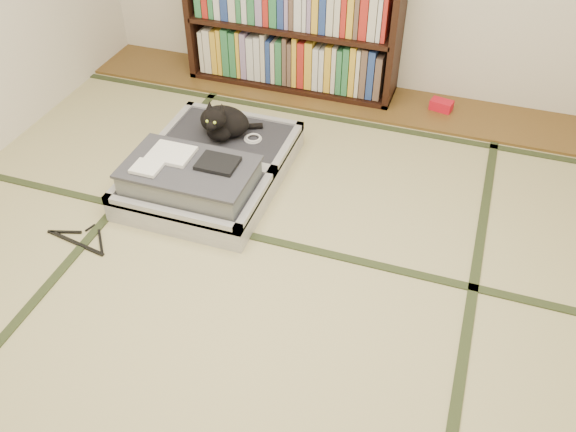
% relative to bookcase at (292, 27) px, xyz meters
% --- Properties ---
extents(floor, '(4.50, 4.50, 0.00)m').
position_rel_bookcase_xyz_m(floor, '(0.50, -2.07, -0.45)').
color(floor, '#C4B582').
rests_on(floor, ground).
extents(wood_strip, '(4.00, 0.50, 0.02)m').
position_rel_bookcase_xyz_m(wood_strip, '(0.50, -0.07, -0.44)').
color(wood_strip, brown).
rests_on(wood_strip, ground).
extents(red_item, '(0.17, 0.12, 0.07)m').
position_rel_bookcase_xyz_m(red_item, '(1.11, -0.04, -0.40)').
color(red_item, red).
rests_on(red_item, wood_strip).
extents(room_shell, '(4.50, 4.50, 4.50)m').
position_rel_bookcase_xyz_m(room_shell, '(0.50, -2.07, 1.01)').
color(room_shell, white).
rests_on(room_shell, ground).
extents(tatami_borders, '(4.00, 4.50, 0.01)m').
position_rel_bookcase_xyz_m(tatami_borders, '(0.50, -1.57, -0.45)').
color(tatami_borders, '#2D381E').
rests_on(tatami_borders, ground).
extents(bookcase, '(1.51, 0.35, 0.97)m').
position_rel_bookcase_xyz_m(bookcase, '(0.00, 0.00, 0.00)').
color(bookcase, black).
rests_on(bookcase, wood_strip).
extents(suitcase, '(0.81, 1.07, 0.32)m').
position_rel_bookcase_xyz_m(suitcase, '(-0.08, -1.32, -0.34)').
color(suitcase, silver).
rests_on(suitcase, floor).
extents(cat, '(0.36, 0.36, 0.29)m').
position_rel_bookcase_xyz_m(cat, '(-0.10, -1.03, -0.19)').
color(cat, black).
rests_on(cat, suitcase).
extents(cable_coil, '(0.11, 0.11, 0.03)m').
position_rel_bookcase_xyz_m(cable_coil, '(0.08, -1.00, -0.29)').
color(cable_coil, white).
rests_on(cable_coil, suitcase).
extents(hanger, '(0.39, 0.20, 0.01)m').
position_rel_bookcase_xyz_m(hanger, '(-0.54, -1.99, -0.44)').
color(hanger, black).
rests_on(hanger, floor).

